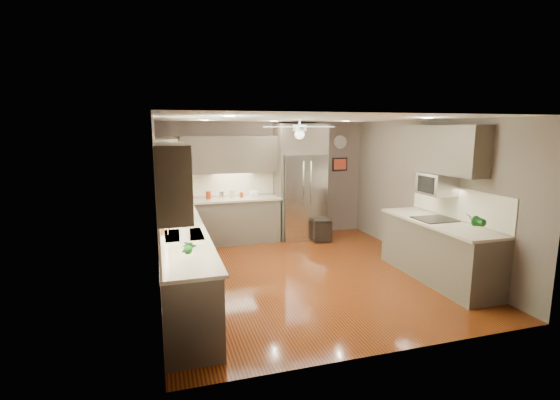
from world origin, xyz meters
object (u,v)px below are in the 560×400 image
paper_towel (185,236)px  potted_plant_left (190,248)px  refrigerator (301,184)px  microwave (437,184)px  potted_plant_right (474,220)px  bowl (254,196)px  canister_a (209,195)px  stool (321,230)px  soap_bottle (170,218)px  canister_c (232,194)px  canister_b (222,195)px  canister_d (241,195)px

paper_towel → potted_plant_left: bearing=-88.3°
refrigerator → microwave: refrigerator is taller
potted_plant_right → bowl: size_ratio=1.55×
canister_a → microwave: microwave is taller
canister_a → stool: size_ratio=0.36×
soap_bottle → bowl: (1.76, 2.08, -0.07)m
refrigerator → canister_a: bearing=178.4°
paper_towel → soap_bottle: bearing=96.4°
soap_bottle → bowl: bearing=49.8°
canister_c → microwave: size_ratio=0.32×
canister_b → potted_plant_left: bearing=-103.6°
canister_c → stool: canister_c is taller
canister_d → potted_plant_right: (2.50, -3.73, 0.11)m
potted_plant_right → potted_plant_left: bearing=-178.2°
potted_plant_right → bowl: 4.34m
canister_c → soap_bottle: (-1.30, -2.10, 0.01)m
canister_b → canister_d: 0.40m
soap_bottle → potted_plant_left: bearing=-85.1°
potted_plant_left → potted_plant_right: 3.84m
soap_bottle → potted_plant_left: (0.15, -1.76, 0.05)m
canister_b → refrigerator: (1.70, -0.06, 0.18)m
potted_plant_right → refrigerator: refrigerator is taller
canister_b → canister_d: (0.40, -0.02, -0.01)m
paper_towel → bowl: bearing=63.7°
bowl → soap_bottle: bearing=-130.2°
refrigerator → stool: 1.08m
soap_bottle → paper_towel: bearing=-83.6°
soap_bottle → stool: soap_bottle is taller
bowl → microwave: bearing=-49.4°
microwave → canister_c: bearing=135.5°
potted_plant_right → paper_towel: 3.88m
soap_bottle → microwave: microwave is taller
canister_c → canister_d: bearing=-4.8°
potted_plant_left → paper_towel: size_ratio=0.96×
stool → potted_plant_right: bearing=-74.9°
canister_d → bowl: 0.27m
paper_towel → microwave: bearing=7.8°
canister_d → microwave: (2.62, -2.75, 0.48)m
potted_plant_right → canister_b: bearing=127.7°
canister_b → bowl: 0.68m
canister_a → potted_plant_left: bearing=-99.8°
canister_c → refrigerator: bearing=-2.1°
canister_a → refrigerator: (1.97, -0.06, 0.17)m
soap_bottle → microwave: size_ratio=0.37×
canister_a → canister_c: bearing=-0.2°
canister_b → bowl: (0.67, -0.02, -0.04)m
potted_plant_left → refrigerator: size_ratio=0.12×
canister_c → refrigerator: size_ratio=0.07×
canister_c → bowl: canister_c is taller
canister_d → paper_towel: size_ratio=0.35×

